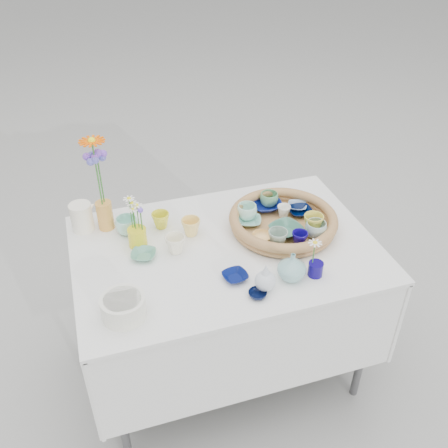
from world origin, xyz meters
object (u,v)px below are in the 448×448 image
object	(u,v)px
display_table	(225,365)
tall_vase_yellow	(105,215)
bud_vase_seafoam	(292,266)
wicker_tray	(283,221)

from	to	relation	value
display_table	tall_vase_yellow	bearing A→B (deg)	147.49
display_table	bud_vase_seafoam	bearing A→B (deg)	-54.91
bud_vase_seafoam	tall_vase_yellow	xyz separation A→B (m)	(-0.64, 0.55, 0.01)
tall_vase_yellow	wicker_tray	bearing A→B (deg)	-18.13
bud_vase_seafoam	wicker_tray	bearing A→B (deg)	72.77
display_table	wicker_tray	world-z (taller)	wicker_tray
wicker_tray	bud_vase_seafoam	bearing A→B (deg)	-107.23
display_table	wicker_tray	xyz separation A→B (m)	(0.28, 0.05, 0.80)
wicker_tray	bud_vase_seafoam	distance (m)	0.33
bud_vase_seafoam	tall_vase_yellow	bearing A→B (deg)	139.23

